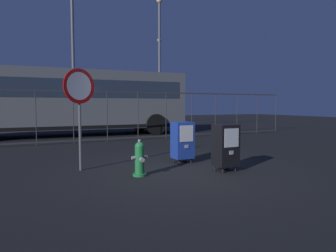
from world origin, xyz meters
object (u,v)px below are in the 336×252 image
fire_hydrant (140,159)px  street_light_near_left (160,74)px  street_light_near_right (73,46)px  stop_sign (79,98)px  street_light_far_left (159,55)px  newspaper_box_secondary (226,145)px  bus_near (73,99)px  newspaper_box_primary (182,140)px

fire_hydrant → street_light_near_left: (7.69, 15.52, 3.45)m
street_light_near_right → stop_sign: bearing=-98.6°
stop_sign → street_light_far_left: size_ratio=0.31×
newspaper_box_secondary → bus_near: size_ratio=0.10×
newspaper_box_secondary → street_light_near_right: size_ratio=0.14×
bus_near → street_light_far_left: bearing=9.9°
bus_near → street_light_near_right: 2.47m
newspaper_box_secondary → street_light_far_left: (3.08, 9.99, 3.62)m
bus_near → street_light_near_left: 10.19m
stop_sign → bus_near: (1.14, 7.92, 0.11)m
newspaper_box_secondary → stop_sign: 3.34m
street_light_far_left → street_light_near_right: bearing=-174.8°
street_light_near_left → newspaper_box_primary: bearing=-113.0°
street_light_near_left → stop_sign: bearing=-120.9°
fire_hydrant → newspaper_box_secondary: 1.90m
bus_near → newspaper_box_secondary: bearing=-77.1°
fire_hydrant → street_light_near_right: bearing=88.5°
fire_hydrant → street_light_far_left: bearing=62.8°
newspaper_box_primary → newspaper_box_secondary: 1.29m
newspaper_box_secondary → street_light_far_left: 11.07m
stop_sign → fire_hydrant: bearing=-47.3°
fire_hydrant → stop_sign: 1.91m
newspaper_box_secondary → stop_sign: size_ratio=0.46×
bus_near → street_light_near_left: (7.52, 6.54, 2.09)m
stop_sign → bus_near: size_ratio=0.21×
street_light_near_right → fire_hydrant: bearing=-91.5°
stop_sign → bus_near: bearing=81.8°
street_light_near_right → street_light_near_left: bearing=40.6°
newspaper_box_secondary → bus_near: (-1.68, 9.39, 1.14)m
newspaper_box_secondary → street_light_near_right: bearing=99.5°
stop_sign → newspaper_box_secondary: bearing=-27.6°
newspaper_box_secondary → street_light_near_left: size_ratio=0.16×
bus_near → stop_sign: bearing=-95.4°
newspaper_box_primary → bus_near: 8.34m
bus_near → street_light_far_left: size_ratio=1.46×
newspaper_box_secondary → stop_sign: stop_sign is taller
street_light_near_left → street_light_far_left: size_ratio=0.90×
newspaper_box_primary → stop_sign: stop_sign is taller
bus_near → street_light_near_right: (0.08, 0.18, 2.47)m
street_light_far_left → street_light_near_left: bearing=65.0°
street_light_near_right → newspaper_box_secondary: bearing=-80.5°
bus_near → street_light_near_left: street_light_near_left is taller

